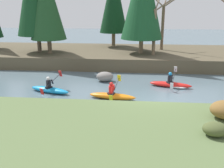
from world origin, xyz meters
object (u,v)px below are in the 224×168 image
object	(u,v)px
kayaker_trailing	(50,89)
boulder_midstream	(105,77)
kayaker_middle	(113,95)
kayaker_lead	(172,84)

from	to	relation	value
kayaker_trailing	boulder_midstream	xyz separation A→B (m)	(3.08, 2.78, 0.12)
kayaker_middle	boulder_midstream	bearing A→B (deg)	113.09
kayaker_lead	boulder_midstream	world-z (taller)	kayaker_lead
kayaker_lead	boulder_midstream	xyz separation A→B (m)	(-4.56, 1.00, 0.14)
kayaker_trailing	boulder_midstream	size ratio (longest dim) A/B	2.30
kayaker_middle	kayaker_trailing	world-z (taller)	same
kayaker_lead	boulder_midstream	distance (m)	4.67
kayaker_trailing	boulder_midstream	bearing A→B (deg)	60.88
kayaker_trailing	boulder_midstream	world-z (taller)	kayaker_trailing
kayaker_lead	kayaker_middle	world-z (taller)	same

